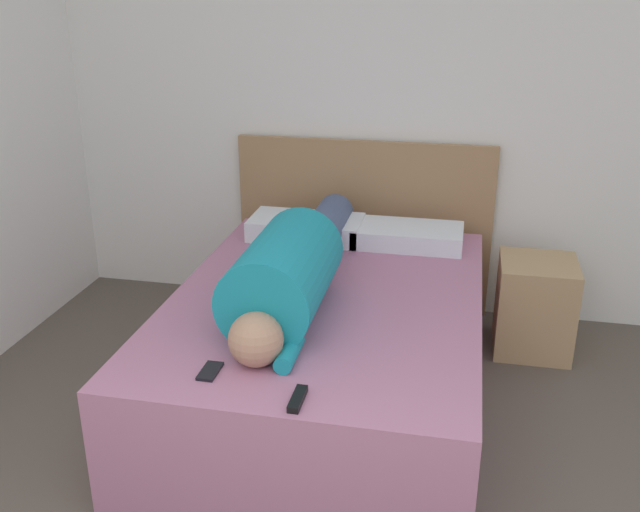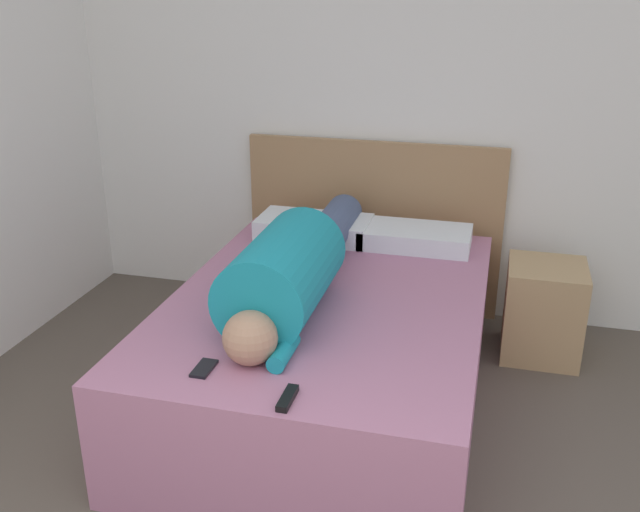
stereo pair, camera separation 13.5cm
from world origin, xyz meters
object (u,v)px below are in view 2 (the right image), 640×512
bed (328,348)px  person_lying (293,268)px  pillow_near_headboard (314,227)px  cell_phone (204,368)px  tv_remote (288,398)px  pillow_second (415,237)px  nightstand (543,311)px

bed → person_lying: person_lying is taller
pillow_near_headboard → cell_phone: pillow_near_headboard is taller
tv_remote → cell_phone: size_ratio=1.15×
bed → pillow_second: bearing=68.0°
nightstand → person_lying: size_ratio=0.30×
pillow_near_headboard → pillow_second: pillow_near_headboard is taller
bed → pillow_near_headboard: (-0.27, 0.74, 0.33)m
nightstand → cell_phone: cell_phone is taller
person_lying → tv_remote: size_ratio=11.33×
pillow_second → cell_phone: size_ratio=4.51×
tv_remote → cell_phone: (-0.36, 0.12, -0.01)m
tv_remote → bed: bearing=95.0°
pillow_near_headboard → pillow_second: size_ratio=1.05×
person_lying → tv_remote: (0.21, -0.78, -0.15)m
person_lying → tv_remote: bearing=-74.9°
tv_remote → cell_phone: bearing=161.5°
pillow_second → cell_phone: bearing=-111.3°
pillow_second → tv_remote: (-0.22, -1.62, -0.04)m
person_lying → pillow_near_headboard: size_ratio=2.75×
nightstand → pillow_near_headboard: (-1.26, 0.01, 0.35)m
tv_remote → pillow_near_headboard: bearing=101.9°
pillow_second → person_lying: bearing=-117.2°
bed → tv_remote: bearing=-85.0°
nightstand → cell_phone: size_ratio=3.93×
pillow_near_headboard → pillow_second: (0.56, 0.00, -0.01)m
person_lying → cell_phone: (-0.15, -0.66, -0.16)m
pillow_near_headboard → bed: bearing=-70.2°
nightstand → pillow_second: bearing=178.8°
person_lying → pillow_second: (0.43, 0.84, -0.11)m
pillow_second → nightstand: bearing=-1.2°
pillow_near_headboard → tv_remote: pillow_near_headboard is taller
bed → cell_phone: size_ratio=15.12×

